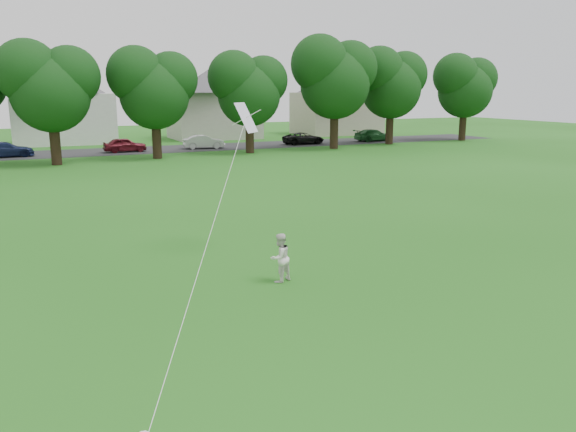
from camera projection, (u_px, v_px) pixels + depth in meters
name	position (u px, v px, depth m)	size (l,w,h in m)	color
ground	(223.00, 351.00, 11.86)	(160.00, 160.00, 0.00)	#1D5814
street	(73.00, 153.00, 49.12)	(90.00, 7.00, 0.01)	#2D2D30
older_boy	(280.00, 258.00, 16.04)	(0.69, 0.54, 1.42)	white
kite	(217.00, 213.00, 13.03)	(3.34, 5.99, 12.76)	white
tree_row	(134.00, 79.00, 44.56)	(81.70, 9.33, 10.61)	black
parked_cars	(111.00, 146.00, 49.38)	(64.16, 2.14, 1.28)	black
house_row	(57.00, 93.00, 56.70)	(77.63, 14.09, 10.55)	white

